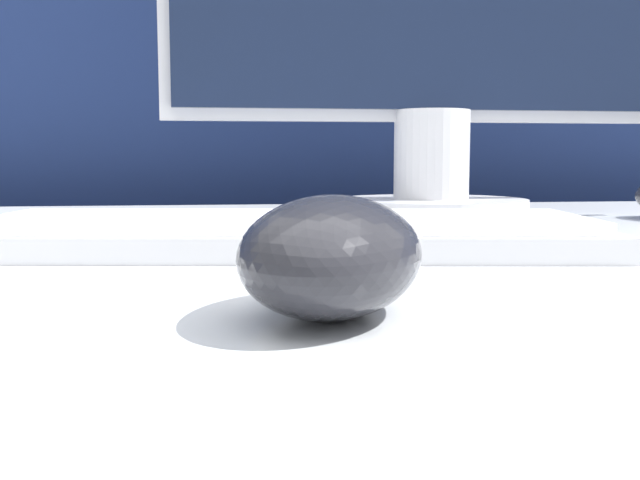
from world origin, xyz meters
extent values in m
cube|color=navy|center=(0.00, 0.73, 0.61)|extent=(5.00, 0.03, 1.22)
ellipsoid|color=#232328|center=(-0.04, -0.12, 0.80)|extent=(0.10, 0.13, 0.05)
cube|color=silver|center=(-0.04, 0.09, 0.79)|extent=(0.44, 0.20, 0.02)
cube|color=white|center=(-0.04, 0.09, 0.80)|extent=(0.41, 0.18, 0.01)
cylinder|color=silver|center=(0.14, 0.35, 0.79)|extent=(0.20, 0.20, 0.02)
cylinder|color=silver|center=(0.14, 0.35, 0.84)|extent=(0.08, 0.08, 0.09)
camera|label=1|loc=(-0.08, -0.41, 0.84)|focal=42.00mm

